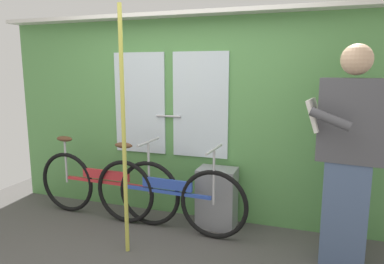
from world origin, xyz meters
name	(u,v)px	position (x,y,z in m)	size (l,w,h in m)	color
train_door_wall	(187,114)	(-0.01, 1.10, 1.13)	(4.31, 0.28, 2.16)	#56934C
bicycle_near_door	(166,195)	(-0.07, 0.64, 0.36)	(1.65, 0.44, 0.89)	black
bicycle_leaning_behind	(106,185)	(-0.81, 0.71, 0.37)	(1.72, 0.44, 0.89)	black
passenger_reading_newspaper	(348,153)	(1.55, 0.53, 0.95)	(0.61, 0.55, 1.79)	slate
trash_bin_by_wall	(217,198)	(0.39, 0.89, 0.31)	(0.39, 0.28, 0.61)	gray
handrail_pole	(124,134)	(-0.23, 0.14, 1.06)	(0.04, 0.04, 2.12)	#C6C14C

